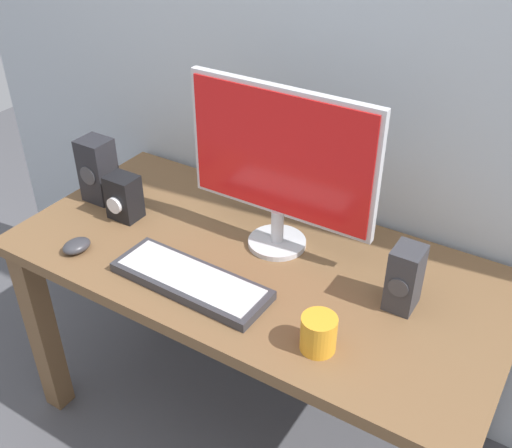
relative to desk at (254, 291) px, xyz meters
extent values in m
plane|color=#4C4C51|center=(0.00, 0.00, -0.60)|extent=(6.00, 6.00, 0.00)
cube|color=brown|center=(0.00, 0.00, 0.10)|extent=(1.41, 0.69, 0.04)
cube|color=brown|center=(-0.65, -0.28, -0.26)|extent=(0.07, 0.07, 0.68)
cube|color=brown|center=(-0.65, 0.28, -0.26)|extent=(0.07, 0.07, 0.68)
cube|color=brown|center=(0.65, 0.28, -0.26)|extent=(0.07, 0.07, 0.68)
cylinder|color=silver|center=(0.02, 0.09, 0.12)|extent=(0.17, 0.17, 0.02)
cylinder|color=silver|center=(0.02, 0.09, 0.18)|extent=(0.04, 0.04, 0.10)
cube|color=silver|center=(0.02, 0.11, 0.41)|extent=(0.56, 0.02, 0.37)
cube|color=red|center=(0.02, 0.09, 0.41)|extent=(0.53, 0.01, 0.35)
cube|color=#333338|center=(-0.08, -0.19, 0.13)|extent=(0.44, 0.16, 0.03)
cube|color=silver|center=(-0.08, -0.19, 0.14)|extent=(0.41, 0.13, 0.00)
ellipsoid|color=#333338|center=(-0.45, -0.24, 0.13)|extent=(0.08, 0.09, 0.03)
cube|color=#333338|center=(0.42, 0.03, 0.20)|extent=(0.07, 0.09, 0.17)
cylinder|color=#3F3F44|center=(0.42, -0.01, 0.20)|extent=(0.05, 0.00, 0.05)
cube|color=#232328|center=(-0.60, 0.02, 0.22)|extent=(0.10, 0.09, 0.21)
cylinder|color=#3F3F44|center=(-0.60, -0.03, 0.22)|extent=(0.06, 0.00, 0.06)
cube|color=black|center=(-0.45, -0.02, 0.19)|extent=(0.09, 0.07, 0.14)
cylinder|color=silver|center=(-0.45, -0.07, 0.18)|extent=(0.05, 0.01, 0.05)
cylinder|color=orange|center=(0.31, -0.21, 0.16)|extent=(0.09, 0.09, 0.09)
camera|label=1|loc=(0.72, -1.15, 1.14)|focal=42.13mm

